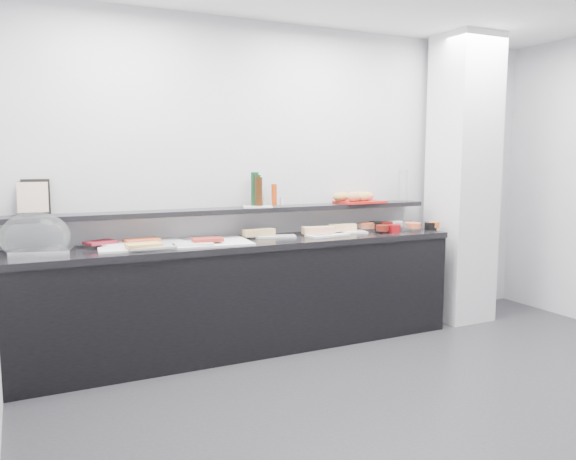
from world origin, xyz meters
name	(u,v)px	position (x,y,z in m)	size (l,w,h in m)	color
ground	(458,416)	(0.00, 0.00, 0.00)	(5.00, 5.00, 0.00)	#2D2D30
back_wall	(307,182)	(0.00, 2.00, 1.35)	(5.00, 0.02, 2.70)	silver
column	(462,180)	(1.50, 1.65, 1.35)	(0.50, 0.50, 2.70)	white
buffet_cabinet	(247,298)	(-0.70, 1.70, 0.42)	(3.60, 0.60, 0.85)	black
counter_top	(247,244)	(-0.70, 1.70, 0.88)	(3.62, 0.62, 0.05)	black
wall_shelf	(239,210)	(-0.70, 1.88, 1.13)	(3.60, 0.25, 0.04)	black
cloche_base	(43,252)	(-2.21, 1.69, 0.92)	(0.39, 0.26, 0.04)	silver
cloche_dome	(35,237)	(-2.25, 1.69, 1.03)	(0.46, 0.30, 0.34)	white
linen_runner	(175,244)	(-1.27, 1.74, 0.91)	(1.13, 0.54, 0.01)	white
platter_meat_a	(122,243)	(-1.65, 1.84, 0.92)	(0.28, 0.19, 0.01)	white
food_meat_a	(100,242)	(-1.81, 1.82, 0.94)	(0.22, 0.14, 0.02)	maroon
platter_salmon	(159,241)	(-1.38, 1.80, 0.92)	(0.31, 0.21, 0.01)	silver
food_salmon	(142,240)	(-1.51, 1.80, 0.94)	(0.25, 0.16, 0.02)	#DF572D
platter_cheese	(151,246)	(-1.49, 1.58, 0.92)	(0.34, 0.23, 0.01)	silver
food_cheese	(144,245)	(-1.55, 1.56, 0.94)	(0.24, 0.15, 0.02)	#EEBD5C
platter_meat_b	(193,244)	(-1.18, 1.58, 0.92)	(0.30, 0.20, 0.01)	white
food_meat_b	(207,240)	(-1.06, 1.61, 0.94)	(0.23, 0.15, 0.02)	maroon
sandwich_plate_left	(275,236)	(-0.42, 1.76, 0.91)	(0.34, 0.15, 0.01)	silver
sandwich_food_left	(259,232)	(-0.55, 1.80, 0.94)	(0.26, 0.10, 0.06)	tan
tongs_left	(258,236)	(-0.58, 1.75, 0.92)	(0.01, 0.01, 0.16)	#B3B4BA
sandwich_plate_mid	(328,235)	(0.02, 1.64, 0.91)	(0.38, 0.16, 0.01)	white
sandwich_food_mid	(318,230)	(-0.04, 1.71, 0.94)	(0.27, 0.11, 0.06)	tan
tongs_mid	(323,235)	(-0.05, 1.61, 0.92)	(0.01, 0.01, 0.16)	#B4B6BB
sandwich_plate_right	(345,232)	(0.25, 1.74, 0.91)	(0.38, 0.16, 0.01)	white
sandwich_food_right	(342,227)	(0.25, 1.80, 0.94)	(0.24, 0.09, 0.06)	#E8C579
tongs_right	(345,231)	(0.26, 1.75, 0.92)	(0.01, 0.01, 0.16)	#ABAEB2
bowl_glass_fruit	(366,227)	(0.49, 1.77, 0.94)	(0.17, 0.17, 0.07)	white
fill_glass_fruit	(367,225)	(0.52, 1.80, 0.95)	(0.12, 0.12, 0.05)	#CC4A1B
bowl_black_jam	(376,225)	(0.66, 1.85, 0.94)	(0.14, 0.14, 0.07)	black
fill_black_jam	(386,225)	(0.73, 1.79, 0.95)	(0.12, 0.12, 0.05)	#510C0B
bowl_glass_cream	(403,224)	(0.94, 1.81, 0.94)	(0.16, 0.16, 0.07)	white
fill_glass_cream	(396,224)	(0.85, 1.81, 0.95)	(0.13, 0.13, 0.05)	white
bowl_red_jam	(394,229)	(0.67, 1.59, 0.94)	(0.12, 0.12, 0.07)	maroon
fill_red_jam	(382,228)	(0.55, 1.59, 0.95)	(0.11, 0.11, 0.05)	#5E160D
bowl_glass_salmon	(403,227)	(0.80, 1.63, 0.94)	(0.14, 0.14, 0.07)	white
fill_glass_salmon	(413,225)	(0.90, 1.62, 0.95)	(0.15, 0.15, 0.05)	#EF653A
bowl_black_fruit	(431,226)	(1.09, 1.60, 0.94)	(0.12, 0.12, 0.07)	black
fill_black_fruit	(434,225)	(1.12, 1.59, 0.95)	(0.10, 0.10, 0.05)	#D05C1C
framed_print	(36,197)	(-2.23, 1.96, 1.28)	(0.19, 0.02, 0.26)	black
print_art	(33,197)	(-2.25, 1.94, 1.28)	(0.21, 0.00, 0.22)	beige
condiment_tray	(258,207)	(-0.54, 1.85, 1.16)	(0.24, 0.15, 0.01)	white
bottle_green_a	(258,190)	(-0.53, 1.87, 1.29)	(0.05, 0.05, 0.26)	#0F3A11
bottle_brown	(259,192)	(-0.53, 1.85, 1.28)	(0.06, 0.06, 0.24)	#361C09
bottle_green_b	(255,189)	(-0.54, 1.91, 1.30)	(0.07, 0.07, 0.28)	#0E3318
bottle_hot	(274,195)	(-0.39, 1.84, 1.25)	(0.05, 0.05, 0.18)	#B43A0C
shaker_salt	(264,201)	(-0.45, 1.92, 1.20)	(0.03, 0.03, 0.07)	white
shaker_pepper	(282,201)	(-0.31, 1.86, 1.20)	(0.03, 0.03, 0.07)	white
bread_tray	(359,202)	(0.49, 1.89, 1.16)	(0.43, 0.30, 0.02)	#B41613
bread_roll_nw	(342,197)	(0.33, 1.92, 1.21)	(0.12, 0.08, 0.08)	tan
bread_roll_ne	(361,196)	(0.55, 1.95, 1.21)	(0.15, 0.10, 0.08)	#C18149
bread_roll_sw	(354,197)	(0.38, 1.81, 1.21)	(0.13, 0.08, 0.08)	#BA7A46
bread_roll_s	(362,197)	(0.49, 1.83, 1.21)	(0.12, 0.07, 0.08)	tan
bread_roll_se	(367,196)	(0.55, 1.85, 1.21)	(0.14, 0.09, 0.08)	#D88952
bread_roll_midw	(340,197)	(0.29, 1.91, 1.21)	(0.14, 0.09, 0.08)	#B99546
bread_roll_mide	(353,197)	(0.41, 1.87, 1.21)	(0.13, 0.08, 0.08)	#D6A951
carafe	(403,186)	(0.96, 1.86, 1.30)	(0.09, 0.09, 0.30)	silver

